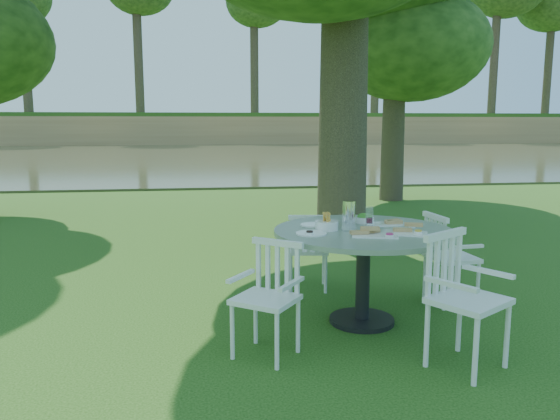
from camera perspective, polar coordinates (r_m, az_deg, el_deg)
The scene contains 9 objects.
ground at distance 5.49m, azimuth 0.30°, elevation -9.12°, with size 140.00×140.00×0.00m, color #163C0C.
table at distance 4.71m, azimuth 8.73°, elevation -3.71°, with size 1.53×1.53×0.82m.
chair_ne at distance 5.42m, azimuth 16.75°, elevation -4.18°, with size 0.44×0.47×0.87m.
chair_nw at distance 5.59m, azimuth 2.96°, elevation -3.78°, with size 0.46×0.44×0.80m.
chair_sw at distance 4.11m, azimuth -0.94°, elevation -8.20°, with size 0.58×0.57×0.84m.
chair_se at distance 4.10m, azimuth 18.02°, elevation -7.78°, with size 0.64×0.64×0.95m.
tableware at distance 4.70m, azimuth 7.68°, elevation -1.41°, with size 1.09×0.80×0.22m.
river at distance 28.22m, azimuth -6.62°, elevation 5.54°, with size 100.00×28.00×0.12m, color #373A22.
far_bank at distance 46.62m, azimuth -7.09°, elevation 15.83°, with size 100.00×18.00×15.20m.
Camera 1 is at (-0.77, -5.16, 1.72)m, focal length 35.00 mm.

